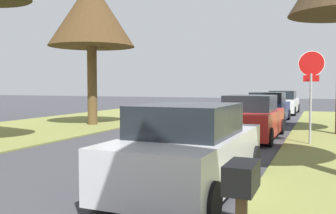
% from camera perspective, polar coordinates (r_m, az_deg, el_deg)
% --- Properties ---
extents(stop_sign_far, '(0.81, 0.30, 2.97)m').
position_cam_1_polar(stop_sign_far, '(12.76, 20.95, 4.31)').
color(stop_sign_far, '#9EA0A5').
rests_on(stop_sign_far, grass_verge_right).
extents(street_tree_left_mid_b, '(4.08, 4.08, 6.90)m').
position_cam_1_polar(street_tree_left_mid_b, '(18.68, -11.57, 13.67)').
color(street_tree_left_mid_b, brown).
rests_on(street_tree_left_mid_b, grass_verge_left).
extents(parked_sedan_silver, '(2.00, 4.43, 1.57)m').
position_cam_1_polar(parked_sedan_silver, '(7.01, 3.38, -6.48)').
color(parked_sedan_silver, '#BCBCC1').
rests_on(parked_sedan_silver, ground).
extents(parked_sedan_red, '(2.00, 4.43, 1.57)m').
position_cam_1_polar(parked_sedan_red, '(13.86, 12.54, -1.73)').
color(parked_sedan_red, red).
rests_on(parked_sedan_red, ground).
extents(parked_sedan_navy, '(2.00, 4.43, 1.57)m').
position_cam_1_polar(parked_sedan_navy, '(20.38, 14.98, -0.20)').
color(parked_sedan_navy, navy).
rests_on(parked_sedan_navy, ground).
extents(parked_sedan_white, '(2.00, 4.43, 1.57)m').
position_cam_1_polar(parked_sedan_white, '(26.82, 17.07, 0.56)').
color(parked_sedan_white, white).
rests_on(parked_sedan_white, ground).
extents(curbside_mailbox, '(0.22, 0.44, 1.27)m').
position_cam_1_polar(curbside_mailbox, '(3.01, 11.13, -13.19)').
color(curbside_mailbox, brown).
rests_on(curbside_mailbox, grass_verge_right).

